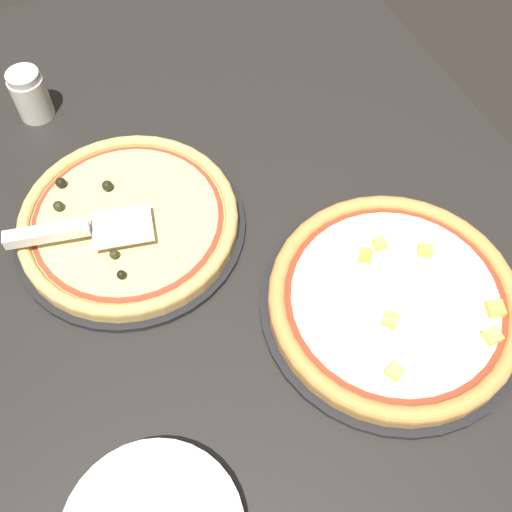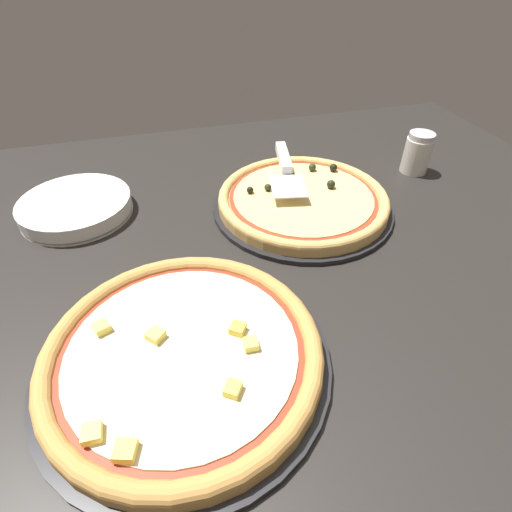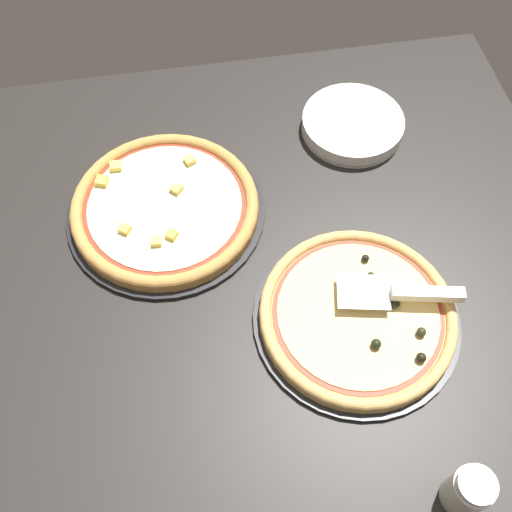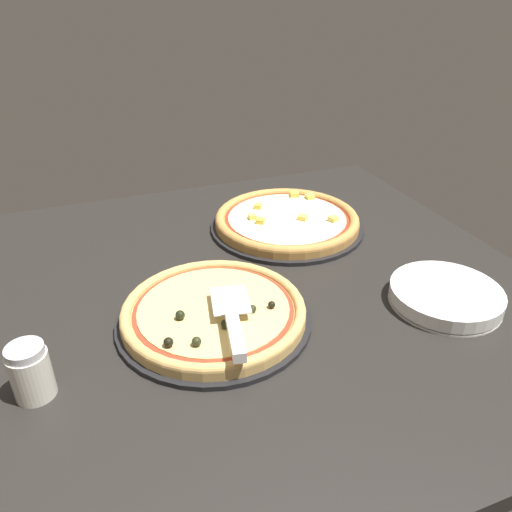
{
  "view_description": "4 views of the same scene",
  "coord_description": "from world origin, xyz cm",
  "views": [
    {
      "loc": [
        56.25,
        -12.81,
        80.34
      ],
      "look_at": [
        11.79,
        6.51,
        3.0
      ],
      "focal_mm": 42.0,
      "sensor_mm": 36.0,
      "label": 1
    },
    {
      "loc": [
        26.16,
        56.35,
        46.21
      ],
      "look_at": [
        11.79,
        6.51,
        3.0
      ],
      "focal_mm": 28.0,
      "sensor_mm": 36.0,
      "label": 2
    },
    {
      "loc": [
        -46.03,
        16.38,
        98.48
      ],
      "look_at": [
        11.79,
        6.51,
        3.0
      ],
      "focal_mm": 42.0,
      "sensor_mm": 36.0,
      "label": 3
    },
    {
      "loc": [
        -23.01,
        -84.22,
        58.53
      ],
      "look_at": [
        11.79,
        6.51,
        3.0
      ],
      "focal_mm": 35.0,
      "sensor_mm": 36.0,
      "label": 4
    }
  ],
  "objects": [
    {
      "name": "serving_spatula",
      "position": [
        -2.24,
        -19.17,
        5.78
      ],
      "size": [
        8.92,
        22.43,
        2.0
      ],
      "color": "silver",
      "rests_on": "pizza_front"
    },
    {
      "name": "pizza_pan_back",
      "position": [
        26.49,
        22.35,
        0.5
      ],
      "size": [
        39.73,
        39.73,
        1.0
      ],
      "primitive_type": "cylinder",
      "color": "black",
      "rests_on": "ground_plane"
    },
    {
      "name": "pizza_pan_front",
      "position": [
        -2.91,
        -9.33,
        0.5
      ],
      "size": [
        37.39,
        37.39,
        1.0
      ],
      "primitive_type": "cylinder",
      "color": "black",
      "rests_on": "ground_plane"
    },
    {
      "name": "parmesan_shaker",
      "position": [
        -34.82,
        -17.5,
        4.68
      ],
      "size": [
        6.3,
        6.3,
        9.54
      ],
      "color": "silver",
      "rests_on": "ground_plane"
    },
    {
      "name": "pizza_front",
      "position": [
        -2.92,
        -9.36,
        2.44
      ],
      "size": [
        35.15,
        35.15,
        3.97
      ],
      "color": "#DBAD60",
      "rests_on": "pizza_pan_front"
    },
    {
      "name": "pizza_back",
      "position": [
        26.5,
        22.37,
        2.45
      ],
      "size": [
        37.35,
        37.35,
        3.34
      ],
      "color": "#C68E47",
      "rests_on": "pizza_pan_back"
    },
    {
      "name": "ground_plane",
      "position": [
        0.0,
        0.0,
        -1.8
      ],
      "size": [
        138.22,
        116.85,
        3.6
      ],
      "primitive_type": "cube",
      "color": "black"
    },
    {
      "name": "plate_stack",
      "position": [
        42.45,
        -20.24,
        1.75
      ],
      "size": [
        22.24,
        22.24,
        3.5
      ],
      "color": "white",
      "rests_on": "ground_plane"
    }
  ]
}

